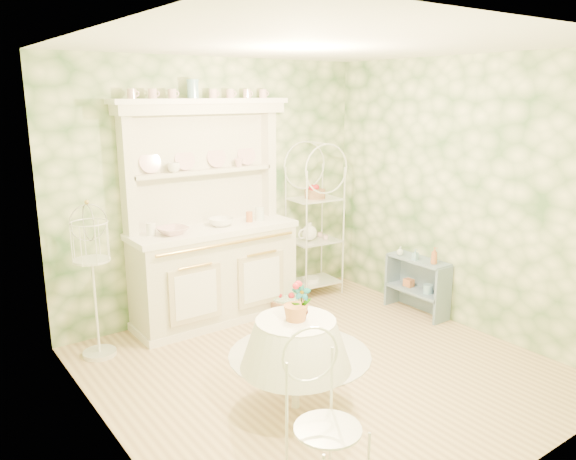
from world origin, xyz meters
TOP-DOWN VIEW (x-y plane):
  - floor at (0.00, 0.00)m, footprint 3.60×3.60m
  - ceiling at (0.00, 0.00)m, footprint 3.60×3.60m
  - wall_left at (-1.80, 0.00)m, footprint 3.60×3.60m
  - wall_right at (1.80, 0.00)m, footprint 3.60×3.60m
  - wall_back at (0.00, 1.80)m, footprint 3.60×3.60m
  - wall_front at (0.00, -1.80)m, footprint 3.60×3.60m
  - kitchen_dresser at (-0.20, 1.52)m, footprint 1.87×0.61m
  - bakers_rack at (1.14, 1.54)m, footprint 0.55×0.41m
  - side_shelf at (1.66, 0.40)m, footprint 0.27×0.72m
  - round_table at (-0.55, -0.35)m, footprint 0.91×0.91m
  - cafe_chair at (-0.98, -1.24)m, footprint 0.47×0.47m
  - birdcage_stand at (-1.48, 1.41)m, footprint 0.35×0.35m
  - floor_basket at (0.47, 1.19)m, footprint 0.47×0.47m
  - lace_rug at (0.01, 0.33)m, footprint 1.55×1.55m
  - bowl_floral at (-0.67, 1.48)m, footprint 0.33×0.33m
  - bowl_white at (-0.11, 1.52)m, footprint 0.28×0.28m
  - cup_left at (-0.54, 1.67)m, footprint 0.14×0.14m
  - cup_right at (0.20, 1.66)m, footprint 0.11×0.11m
  - potted_geranium at (-0.52, -0.38)m, footprint 0.17×0.15m
  - bottle_amber at (1.64, 0.18)m, footprint 0.09×0.09m
  - bottle_blue at (1.59, 0.39)m, footprint 0.06×0.06m
  - bottle_glass at (1.60, 0.61)m, footprint 0.10×0.10m

SIDE VIEW (x-z plane):
  - floor at x=0.00m, z-range 0.00..0.00m
  - lace_rug at x=0.01m, z-range 0.00..0.01m
  - floor_basket at x=0.47m, z-range 0.00..0.23m
  - side_shelf at x=1.66m, z-range 0.00..0.62m
  - round_table at x=-0.55m, z-range 0.00..0.80m
  - cafe_chair at x=-0.98m, z-range 0.00..0.83m
  - bottle_glass at x=1.60m, z-range 0.60..0.70m
  - bottle_blue at x=1.59m, z-range 0.59..0.71m
  - bottle_amber at x=1.64m, z-range 0.59..0.77m
  - birdcage_stand at x=-1.48m, z-range 0.00..1.38m
  - bakers_rack at x=1.14m, z-range 0.00..1.66m
  - potted_geranium at x=-0.52m, z-range 0.71..0.99m
  - bowl_floral at x=-0.67m, z-range 0.98..1.05m
  - bowl_white at x=-0.11m, z-range 0.98..1.06m
  - kitchen_dresser at x=-0.20m, z-range 0.00..2.29m
  - wall_left at x=-1.80m, z-range 1.35..1.35m
  - wall_right at x=1.80m, z-range 1.35..1.35m
  - wall_back at x=0.00m, z-range 1.35..1.35m
  - wall_front at x=0.00m, z-range 1.35..1.35m
  - cup_left at x=-0.54m, z-range 1.56..1.66m
  - cup_right at x=0.20m, z-range 1.57..1.65m
  - ceiling at x=0.00m, z-range 2.70..2.70m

